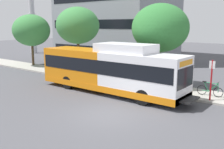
# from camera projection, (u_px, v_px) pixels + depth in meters

# --- Properties ---
(ground_plane) EXTENTS (120.00, 120.00, 0.00)m
(ground_plane) POSITION_uv_depth(u_px,v_px,m) (24.00, 92.00, 19.20)
(ground_plane) COLOR #4C4C51
(sidewalk_curb) EXTENTS (3.00, 56.00, 0.14)m
(sidewalk_curb) POSITION_uv_depth(u_px,v_px,m) (105.00, 79.00, 23.39)
(sidewalk_curb) COLOR #A8A399
(sidewalk_curb) RESTS_ON ground
(transit_bus) EXTENTS (2.58, 12.25, 3.65)m
(transit_bus) POSITION_uv_depth(u_px,v_px,m) (110.00, 70.00, 18.77)
(transit_bus) COLOR white
(transit_bus) RESTS_ON ground
(bus_stop_sign_pole) EXTENTS (0.10, 0.36, 2.60)m
(bus_stop_sign_pole) POSITION_uv_depth(u_px,v_px,m) (211.00, 77.00, 16.42)
(bus_stop_sign_pole) COLOR red
(bus_stop_sign_pole) RESTS_ON sidewalk_curb
(bicycle_parked) EXTENTS (0.52, 1.76, 1.02)m
(bicycle_parked) POSITION_uv_depth(u_px,v_px,m) (210.00, 90.00, 17.60)
(bicycle_parked) COLOR black
(bicycle_parked) RESTS_ON sidewalk_curb
(street_tree_near_stop) EXTENTS (4.42, 4.42, 6.40)m
(street_tree_near_stop) POSITION_uv_depth(u_px,v_px,m) (160.00, 28.00, 20.05)
(street_tree_near_stop) COLOR #4C3823
(street_tree_near_stop) RESTS_ON sidewalk_curb
(street_tree_mid_block) EXTENTS (4.35, 4.35, 6.54)m
(street_tree_mid_block) POSITION_uv_depth(u_px,v_px,m) (78.00, 26.00, 26.05)
(street_tree_mid_block) COLOR #4C3823
(street_tree_mid_block) RESTS_ON sidewalk_curb
(street_tree_far_block) EXTENTS (4.34, 4.34, 5.96)m
(street_tree_far_block) POSITION_uv_depth(u_px,v_px,m) (31.00, 30.00, 30.42)
(street_tree_far_block) COLOR #4C3823
(street_tree_far_block) RESTS_ON sidewalk_curb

